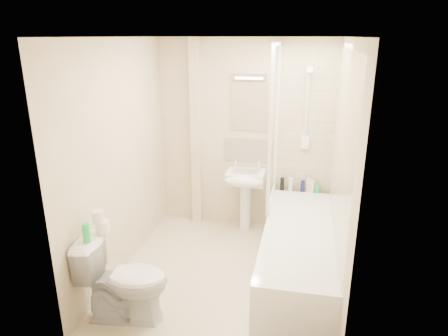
# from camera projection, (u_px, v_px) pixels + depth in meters

# --- Properties ---
(floor) EXTENTS (2.50, 2.50, 0.00)m
(floor) POSITION_uv_depth(u_px,v_px,m) (225.00, 273.00, 4.26)
(floor) COLOR beige
(floor) RESTS_ON ground
(wall_back) EXTENTS (2.20, 0.02, 2.40)m
(wall_back) POSITION_uv_depth(u_px,v_px,m) (245.00, 136.00, 5.04)
(wall_back) COLOR beige
(wall_back) RESTS_ON ground
(wall_left) EXTENTS (0.02, 2.50, 2.40)m
(wall_left) POSITION_uv_depth(u_px,v_px,m) (120.00, 160.00, 4.09)
(wall_left) COLOR beige
(wall_left) RESTS_ON ground
(wall_right) EXTENTS (0.02, 2.50, 2.40)m
(wall_right) POSITION_uv_depth(u_px,v_px,m) (342.00, 174.00, 3.67)
(wall_right) COLOR beige
(wall_right) RESTS_ON ground
(ceiling) EXTENTS (2.20, 2.50, 0.02)m
(ceiling) POSITION_uv_depth(u_px,v_px,m) (225.00, 37.00, 3.50)
(ceiling) COLOR white
(ceiling) RESTS_ON wall_back
(tile_back) EXTENTS (0.70, 0.01, 1.75)m
(tile_back) POSITION_uv_depth(u_px,v_px,m) (306.00, 122.00, 4.81)
(tile_back) COLOR beige
(tile_back) RESTS_ON wall_back
(tile_right) EXTENTS (0.01, 2.10, 1.75)m
(tile_right) POSITION_uv_depth(u_px,v_px,m) (342.00, 148.00, 3.68)
(tile_right) COLOR beige
(tile_right) RESTS_ON wall_right
(pipe_boxing) EXTENTS (0.12, 0.12, 2.40)m
(pipe_boxing) POSITION_uv_depth(u_px,v_px,m) (196.00, 135.00, 5.11)
(pipe_boxing) COLOR beige
(pipe_boxing) RESTS_ON ground
(splashback) EXTENTS (0.60, 0.02, 0.30)m
(splashback) POSITION_uv_depth(u_px,v_px,m) (248.00, 150.00, 5.08)
(splashback) COLOR beige
(splashback) RESTS_ON wall_back
(mirror) EXTENTS (0.46, 0.01, 0.60)m
(mirror) POSITION_uv_depth(u_px,v_px,m) (249.00, 107.00, 4.90)
(mirror) COLOR white
(mirror) RESTS_ON wall_back
(strip_light) EXTENTS (0.42, 0.07, 0.07)m
(strip_light) POSITION_uv_depth(u_px,v_px,m) (249.00, 76.00, 4.76)
(strip_light) COLOR silver
(strip_light) RESTS_ON wall_back
(bathtub) EXTENTS (0.70, 2.10, 0.55)m
(bathtub) POSITION_uv_depth(u_px,v_px,m) (298.00, 253.00, 4.11)
(bathtub) COLOR white
(bathtub) RESTS_ON ground
(shower_screen) EXTENTS (0.04, 0.92, 1.80)m
(shower_screen) POSITION_uv_depth(u_px,v_px,m) (274.00, 126.00, 4.47)
(shower_screen) COLOR white
(shower_screen) RESTS_ON bathtub
(shower_fixture) EXTENTS (0.10, 0.16, 0.99)m
(shower_fixture) POSITION_uv_depth(u_px,v_px,m) (307.00, 112.00, 4.74)
(shower_fixture) COLOR white
(shower_fixture) RESTS_ON wall_back
(pedestal_sink) EXTENTS (0.47, 0.45, 0.91)m
(pedestal_sink) POSITION_uv_depth(u_px,v_px,m) (245.00, 185.00, 4.99)
(pedestal_sink) COLOR white
(pedestal_sink) RESTS_ON ground
(bottle_black_a) EXTENTS (0.05, 0.05, 0.16)m
(bottle_black_a) POSITION_uv_depth(u_px,v_px,m) (282.00, 184.00, 5.04)
(bottle_black_a) COLOR black
(bottle_black_a) RESTS_ON bathtub
(bottle_white_a) EXTENTS (0.06, 0.06, 0.17)m
(bottle_white_a) POSITION_uv_depth(u_px,v_px,m) (291.00, 184.00, 5.02)
(bottle_white_a) COLOR silver
(bottle_white_a) RESTS_ON bathtub
(bottle_blue) EXTENTS (0.05, 0.05, 0.14)m
(bottle_blue) POSITION_uv_depth(u_px,v_px,m) (303.00, 186.00, 4.99)
(bottle_blue) COLOR navy
(bottle_blue) RESTS_ON bathtub
(bottle_cream) EXTENTS (0.06, 0.06, 0.17)m
(bottle_cream) POSITION_uv_depth(u_px,v_px,m) (309.00, 185.00, 4.97)
(bottle_cream) COLOR beige
(bottle_cream) RESTS_ON bathtub
(bottle_white_b) EXTENTS (0.06, 0.06, 0.15)m
(bottle_white_b) POSITION_uv_depth(u_px,v_px,m) (312.00, 186.00, 4.97)
(bottle_white_b) COLOR white
(bottle_white_b) RESTS_ON bathtub
(bottle_green) EXTENTS (0.07, 0.07, 0.10)m
(bottle_green) POSITION_uv_depth(u_px,v_px,m) (317.00, 189.00, 4.97)
(bottle_green) COLOR green
(bottle_green) RESTS_ON bathtub
(toilet) EXTENTS (0.61, 0.85, 0.77)m
(toilet) POSITION_uv_depth(u_px,v_px,m) (125.00, 279.00, 3.49)
(toilet) COLOR white
(toilet) RESTS_ON ground
(toilet_roll_lower) EXTENTS (0.12, 0.12, 0.11)m
(toilet_roll_lower) POSITION_uv_depth(u_px,v_px,m) (103.00, 227.00, 3.48)
(toilet_roll_lower) COLOR white
(toilet_roll_lower) RESTS_ON toilet
(toilet_roll_upper) EXTENTS (0.10, 0.10, 0.11)m
(toilet_roll_upper) POSITION_uv_depth(u_px,v_px,m) (98.00, 217.00, 3.43)
(toilet_roll_upper) COLOR white
(toilet_roll_upper) RESTS_ON toilet_roll_lower
(green_bottle) EXTENTS (0.06, 0.06, 0.17)m
(green_bottle) POSITION_uv_depth(u_px,v_px,m) (86.00, 233.00, 3.31)
(green_bottle) COLOR green
(green_bottle) RESTS_ON toilet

